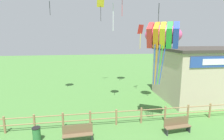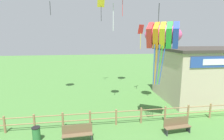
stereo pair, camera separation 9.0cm
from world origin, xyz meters
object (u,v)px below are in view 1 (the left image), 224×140
(kite_rainbow_parafoil, at_px, (163,35))
(park_bench_by_building, at_px, (177,125))
(seaside_building, at_px, (203,73))
(park_bench_near_fence, at_px, (78,133))
(trash_bin, at_px, (37,135))
(kite_yellow_diamond, at_px, (101,4))
(kite_red_diamond, at_px, (140,32))

(kite_rainbow_parafoil, bearing_deg, park_bench_by_building, -42.53)
(seaside_building, height_order, kite_rainbow_parafoil, kite_rainbow_parafoil)
(kite_rainbow_parafoil, bearing_deg, seaside_building, 36.44)
(park_bench_near_fence, relative_size, trash_bin, 1.97)
(park_bench_near_fence, bearing_deg, kite_rainbow_parafoil, 8.75)
(seaside_building, xyz_separation_m, kite_yellow_diamond, (-9.84, 5.31, 7.31))
(kite_red_diamond, bearing_deg, trash_bin, -139.68)
(seaside_building, xyz_separation_m, kite_red_diamond, (-6.21, 1.60, 4.06))
(park_bench_near_fence, xyz_separation_m, kite_red_diamond, (6.11, 7.53, 6.10))
(kite_rainbow_parafoil, distance_m, kite_red_diamond, 6.74)
(trash_bin, bearing_deg, park_bench_near_fence, -7.18)
(park_bench_near_fence, distance_m, park_bench_by_building, 6.33)
(kite_red_diamond, height_order, kite_yellow_diamond, kite_yellow_diamond)
(park_bench_near_fence, distance_m, trash_bin, 2.42)
(kite_yellow_diamond, bearing_deg, kite_red_diamond, -45.57)
(kite_yellow_diamond, bearing_deg, trash_bin, -114.06)
(seaside_building, xyz_separation_m, park_bench_by_building, (-5.99, -5.93, -2.03))
(park_bench_by_building, height_order, trash_bin, park_bench_by_building)
(park_bench_near_fence, height_order, park_bench_by_building, same)
(seaside_building, bearing_deg, kite_rainbow_parafoil, -143.56)
(seaside_building, distance_m, trash_bin, 15.90)
(seaside_building, xyz_separation_m, park_bench_near_fence, (-12.32, -5.93, -2.03))
(park_bench_by_building, distance_m, kite_rainbow_parafoil, 5.85)
(park_bench_by_building, relative_size, kite_rainbow_parafoil, 0.45)
(park_bench_near_fence, xyz_separation_m, park_bench_by_building, (6.33, 0.00, 0.00))
(trash_bin, distance_m, kite_red_diamond, 12.76)
(kite_red_diamond, xyz_separation_m, kite_yellow_diamond, (-3.63, 3.71, 3.25))
(trash_bin, bearing_deg, kite_red_diamond, 40.32)
(seaside_building, distance_m, park_bench_by_building, 8.67)
(park_bench_near_fence, bearing_deg, seaside_building, 25.69)
(park_bench_near_fence, bearing_deg, trash_bin, 172.82)
(park_bench_near_fence, bearing_deg, kite_yellow_diamond, 77.56)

